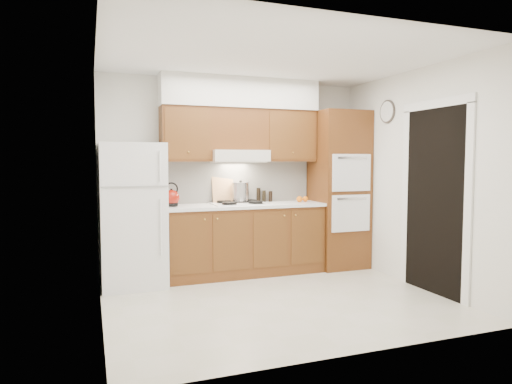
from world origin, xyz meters
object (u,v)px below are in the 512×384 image
Objects in this scene: kettle at (171,198)px; stock_pot at (240,192)px; fridge at (133,215)px; oven_cabinet at (339,190)px.

stock_pot reaches higher than kettle.
fridge is 1.46m from stock_pot.
oven_cabinet is at bearing -8.60° from kettle.
oven_cabinet reaches higher than stock_pot.
oven_cabinet reaches higher than kettle.
oven_cabinet is 9.12× the size of stock_pot.
stock_pot is (0.96, 0.16, 0.04)m from kettle.
oven_cabinet is at bearing -6.70° from stock_pot.
kettle is at bearing 179.91° from oven_cabinet.
oven_cabinet is at bearing 0.70° from fridge.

